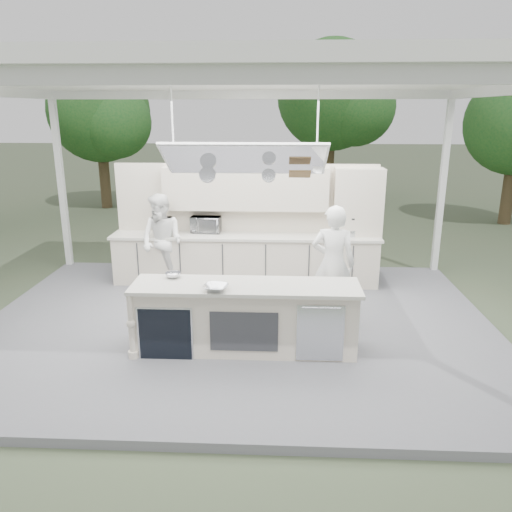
# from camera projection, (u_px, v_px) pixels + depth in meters

# --- Properties ---
(ground) EXTENTS (90.00, 90.00, 0.00)m
(ground) POSITION_uv_depth(u_px,v_px,m) (237.00, 329.00, 7.92)
(ground) COLOR #3E4831
(ground) RESTS_ON ground
(stage_deck) EXTENTS (8.00, 6.00, 0.12)m
(stage_deck) POSITION_uv_depth(u_px,v_px,m) (237.00, 325.00, 7.91)
(stage_deck) COLOR #5B5B60
(stage_deck) RESTS_ON ground
(tent) EXTENTS (8.20, 6.20, 3.86)m
(tent) POSITION_uv_depth(u_px,v_px,m) (235.00, 82.00, 6.86)
(tent) COLOR white
(tent) RESTS_ON ground
(demo_island) EXTENTS (3.10, 0.79, 0.95)m
(demo_island) POSITION_uv_depth(u_px,v_px,m) (244.00, 317.00, 6.87)
(demo_island) COLOR beige
(demo_island) RESTS_ON stage_deck
(back_counter) EXTENTS (5.08, 0.72, 0.95)m
(back_counter) POSITION_uv_depth(u_px,v_px,m) (245.00, 259.00, 9.57)
(back_counter) COLOR beige
(back_counter) RESTS_ON stage_deck
(back_wall_unit) EXTENTS (5.05, 0.48, 2.25)m
(back_wall_unit) POSITION_uv_depth(u_px,v_px,m) (269.00, 207.00, 9.48)
(back_wall_unit) COLOR beige
(back_wall_unit) RESTS_ON stage_deck
(tree_cluster) EXTENTS (19.55, 9.40, 5.85)m
(tree_cluster) POSITION_uv_depth(u_px,v_px,m) (256.00, 111.00, 16.37)
(tree_cluster) COLOR #4D3D26
(tree_cluster) RESTS_ON ground
(head_chef) EXTENTS (0.75, 0.57, 1.85)m
(head_chef) POSITION_uv_depth(u_px,v_px,m) (333.00, 264.00, 7.75)
(head_chef) COLOR white
(head_chef) RESTS_ON stage_deck
(sous_chef) EXTENTS (1.06, 0.97, 1.77)m
(sous_chef) POSITION_uv_depth(u_px,v_px,m) (162.00, 242.00, 9.19)
(sous_chef) COLOR white
(sous_chef) RESTS_ON stage_deck
(toaster_oven) EXTENTS (0.59, 0.42, 0.31)m
(toaster_oven) POSITION_uv_depth(u_px,v_px,m) (206.00, 224.00, 9.60)
(toaster_oven) COLOR silver
(toaster_oven) RESTS_ON back_counter
(bowl_large) EXTENTS (0.38, 0.38, 0.08)m
(bowl_large) POSITION_uv_depth(u_px,v_px,m) (216.00, 288.00, 6.52)
(bowl_large) COLOR silver
(bowl_large) RESTS_ON demo_island
(bowl_small) EXTENTS (0.25, 0.25, 0.07)m
(bowl_small) POSITION_uv_depth(u_px,v_px,m) (173.00, 275.00, 7.03)
(bowl_small) COLOR silver
(bowl_small) RESTS_ON demo_island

